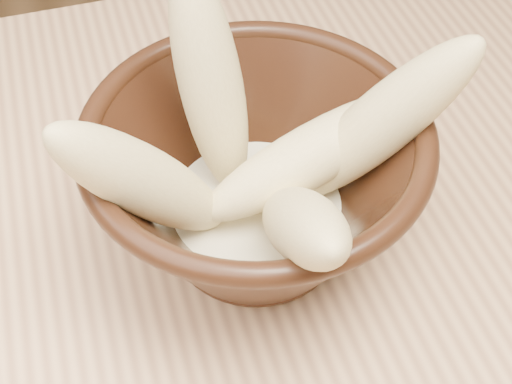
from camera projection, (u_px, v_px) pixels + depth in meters
bowl at (256, 182)px, 0.45m from camera, size 0.21×0.21×0.12m
milk_puddle at (256, 210)px, 0.47m from camera, size 0.12×0.12×0.02m
banana_upright at (211, 84)px, 0.43m from camera, size 0.06×0.09×0.16m
banana_left at (145, 182)px, 0.40m from camera, size 0.13×0.07×0.15m
banana_right at (379, 125)px, 0.43m from camera, size 0.13×0.08×0.15m
banana_across at (315, 154)px, 0.44m from camera, size 0.17×0.06×0.08m
banana_front at (302, 225)px, 0.39m from camera, size 0.06×0.15×0.14m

